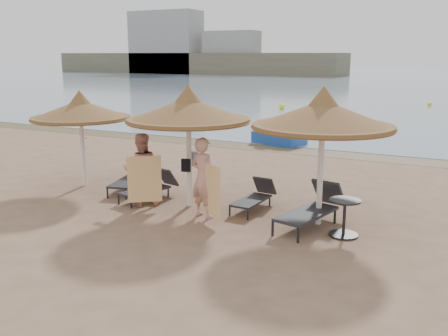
# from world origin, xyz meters

# --- Properties ---
(ground) EXTENTS (160.00, 160.00, 0.00)m
(ground) POSITION_xyz_m (0.00, 0.00, 0.00)
(ground) COLOR #8F6B52
(ground) RESTS_ON ground
(sea) EXTENTS (200.00, 140.00, 0.03)m
(sea) POSITION_xyz_m (0.00, 80.00, 0.01)
(sea) COLOR slate
(sea) RESTS_ON ground
(wet_sand_strip) EXTENTS (200.00, 1.60, 0.01)m
(wet_sand_strip) POSITION_xyz_m (0.00, 9.40, 0.00)
(wet_sand_strip) COLOR brown
(wet_sand_strip) RESTS_ON ground
(far_shore) EXTENTS (150.00, 54.80, 12.00)m
(far_shore) POSITION_xyz_m (-25.10, 77.82, 2.91)
(far_shore) COLOR #6D664F
(far_shore) RESTS_ON ground
(palapa_left) EXTENTS (2.84, 2.84, 2.82)m
(palapa_left) POSITION_xyz_m (-4.20, 1.30, 2.24)
(palapa_left) COLOR white
(palapa_left) RESTS_ON ground
(palapa_center) EXTENTS (3.12, 3.12, 3.09)m
(palapa_center) POSITION_xyz_m (-0.38, 0.95, 2.46)
(palapa_center) COLOR white
(palapa_center) RESTS_ON ground
(palapa_right) EXTENTS (3.17, 3.17, 3.15)m
(palapa_right) POSITION_xyz_m (2.97, 1.08, 2.51)
(palapa_right) COLOR white
(palapa_right) RESTS_ON ground
(lounger_far_left) EXTENTS (1.01, 1.88, 0.80)m
(lounger_far_left) POSITION_xyz_m (-2.70, 1.54, 0.36)
(lounger_far_left) COLOR black
(lounger_far_left) RESTS_ON ground
(lounger_near_left) EXTENTS (0.95, 1.78, 0.76)m
(lounger_near_left) POSITION_xyz_m (-1.62, 1.04, 0.34)
(lounger_near_left) COLOR black
(lounger_near_left) RESTS_ON ground
(lounger_near_right) EXTENTS (0.64, 1.65, 0.72)m
(lounger_near_right) POSITION_xyz_m (1.21, 1.48, 0.33)
(lounger_near_right) COLOR black
(lounger_near_right) RESTS_ON ground
(lounger_far_right) EXTENTS (1.17, 2.22, 0.95)m
(lounger_far_right) POSITION_xyz_m (2.89, 0.91, 0.43)
(lounger_far_right) COLOR black
(lounger_far_right) RESTS_ON ground
(side_table) EXTENTS (0.67, 0.67, 0.81)m
(side_table) POSITION_xyz_m (3.67, 0.56, 0.38)
(side_table) COLOR black
(side_table) RESTS_ON ground
(person_left) EXTENTS (1.19, 1.14, 2.18)m
(person_left) POSITION_xyz_m (-1.52, 0.46, 1.09)
(person_left) COLOR tan
(person_left) RESTS_ON ground
(person_right) EXTENTS (1.17, 0.91, 2.25)m
(person_right) POSITION_xyz_m (0.37, 0.32, 1.12)
(person_right) COLOR tan
(person_right) RESTS_ON ground
(towel_left) EXTENTS (0.68, 0.52, 1.17)m
(towel_left) POSITION_xyz_m (-1.17, 0.11, 0.81)
(towel_left) COLOR orange
(towel_left) RESTS_ON ground
(towel_right) EXTENTS (0.71, 0.46, 1.16)m
(towel_right) POSITION_xyz_m (0.72, 0.07, 0.80)
(towel_right) COLOR orange
(towel_right) RESTS_ON ground
(bag_patterned) EXTENTS (0.30, 0.12, 0.37)m
(bag_patterned) POSITION_xyz_m (-0.38, 1.13, 1.20)
(bag_patterned) COLOR silver
(bag_patterned) RESTS_ON ground
(bag_dark) EXTENTS (0.24, 0.13, 0.33)m
(bag_dark) POSITION_xyz_m (-0.38, 0.79, 1.10)
(bag_dark) COLOR black
(bag_dark) RESTS_ON ground
(pedal_boat) EXTENTS (2.36, 1.74, 0.98)m
(pedal_boat) POSITION_xyz_m (-1.55, 10.51, 0.37)
(pedal_boat) COLOR #1A46A0
(pedal_boat) RESTS_ON ground
(buoy_left) EXTENTS (0.41, 0.41, 0.41)m
(buoy_left) POSITION_xyz_m (-6.21, 23.59, 0.20)
(buoy_left) COLOR #FBF920
(buoy_left) RESTS_ON ground
(buoy_mid) EXTENTS (0.33, 0.33, 0.33)m
(buoy_mid) POSITION_xyz_m (2.88, 30.75, 0.17)
(buoy_mid) COLOR #FBF920
(buoy_mid) RESTS_ON ground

